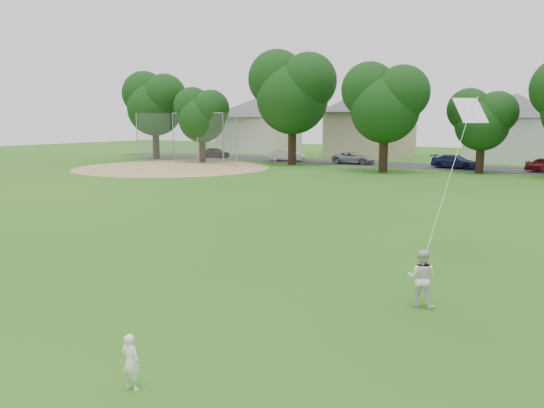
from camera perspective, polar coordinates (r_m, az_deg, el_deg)
The scene contains 10 objects.
ground at distance 12.61m, azimuth -8.00°, elevation -11.31°, with size 160.00×160.00×0.00m, color #1F5613.
street at distance 51.83m, azimuth 23.02°, elevation 3.45°, with size 90.00×7.00×0.01m, color #2D2D30.
dirt_infield at distance 50.22m, azimuth -10.64°, elevation 3.86°, with size 18.00×18.00×0.02m, color #9E7F51.
toddler at distance 9.27m, azimuth -14.96°, elevation -16.07°, with size 0.35×0.23×0.95m, color white.
older_boy at distance 13.04m, azimuth 15.78°, elevation -7.68°, with size 0.67×0.53×1.39m, color silver.
kite at distance 15.10m, azimuth 18.55°, elevation 2.73°, with size 1.30×3.21×6.32m.
baseball_backstop at distance 54.24m, azimuth -8.36°, elevation 6.97°, with size 11.61×3.02×5.10m.
tree_row at distance 45.75m, azimuth 22.96°, elevation 10.85°, with size 82.11×9.25×11.59m.
parked_cars at distance 52.97m, azimuth 12.93°, elevation 4.71°, with size 46.94×2.31×1.29m.
house_row at distance 61.64m, azimuth 24.08°, elevation 8.62°, with size 77.46×14.04×9.76m.
Camera 1 is at (7.59, -9.08, 4.35)m, focal length 35.00 mm.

